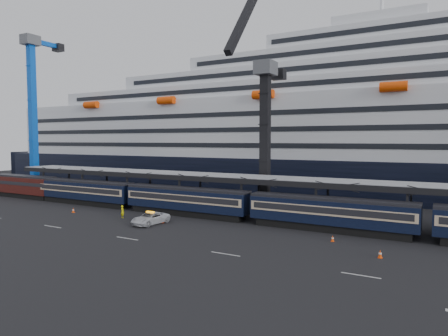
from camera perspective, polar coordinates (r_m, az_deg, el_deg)
The scene contains 12 objects.
ground at distance 37.31m, azimuth 23.17°, elevation -12.66°, with size 260.00×260.00×0.00m, color black.
train at distance 47.08m, azimuth 18.85°, elevation -6.36°, with size 133.05×3.00×4.05m.
canopy at distance 50.03m, azimuth 25.01°, elevation -2.39°, with size 130.00×6.25×5.53m.
cruise_ship at distance 81.77m, azimuth 26.02°, elevation 4.89°, with size 214.09×28.84×34.00m.
crane_blue at distance 92.63m, azimuth -25.92°, elevation 8.39°, with size 4.50×19.91×52.01m.
crane_dark_near at distance 59.09m, azimuth 5.74°, elevation 5.37°, with size 4.50×17.75×35.08m.
pickup_truck at distance 51.05m, azimuth -10.49°, elevation -7.09°, with size 2.43×5.28×1.47m, color silver.
worker at distance 55.71m, azimuth -14.31°, elevation -6.07°, with size 0.63×0.42×1.74m, color yellow.
traffic_cone_a at distance 62.12m, azimuth -20.73°, elevation -5.64°, with size 0.37×0.37×0.74m.
traffic_cone_b at distance 51.65m, azimuth -8.76°, elevation -7.38°, with size 0.34×0.34×0.68m.
traffic_cone_c at distance 43.43m, azimuth 15.26°, elevation -9.67°, with size 0.34×0.34×0.67m.
traffic_cone_d at distance 38.91m, azimuth 21.42°, elevation -11.33°, with size 0.39×0.39×0.78m.
Camera 1 is at (3.44, -35.63, 10.49)m, focal length 32.00 mm.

